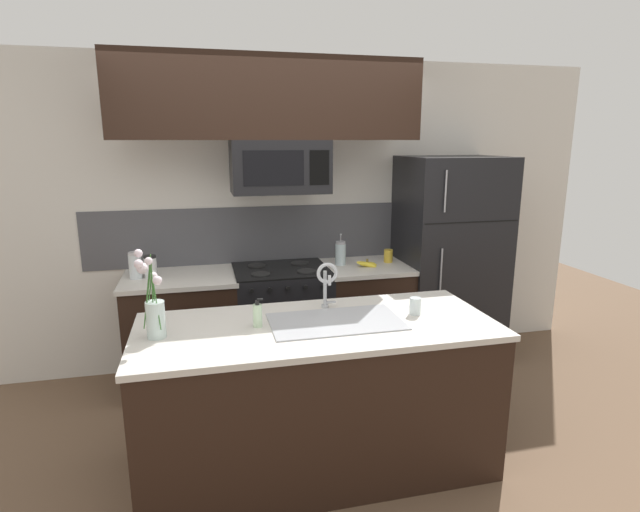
{
  "coord_description": "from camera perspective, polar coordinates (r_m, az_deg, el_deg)",
  "views": [
    {
      "loc": [
        -0.61,
        -2.98,
        1.94
      ],
      "look_at": [
        0.17,
        0.27,
        1.16
      ],
      "focal_mm": 28.0,
      "sensor_mm": 36.0,
      "label": 1
    }
  ],
  "objects": [
    {
      "name": "banana_bunch",
      "position": [
        4.17,
        5.42,
        -0.92
      ],
      "size": [
        0.19,
        0.12,
        0.08
      ],
      "color": "yellow",
      "rests_on": "back_counter_right"
    },
    {
      "name": "rear_partition",
      "position": [
        4.4,
        -1.48,
        4.77
      ],
      "size": [
        5.2,
        0.1,
        2.6
      ],
      "primitive_type": "cube",
      "color": "silver",
      "rests_on": "ground"
    },
    {
      "name": "sink_faucet",
      "position": [
        3.05,
        0.78,
        -2.67
      ],
      "size": [
        0.14,
        0.14,
        0.31
      ],
      "color": "#B7BABF",
      "rests_on": "island_counter"
    },
    {
      "name": "back_counter_left",
      "position": [
        4.16,
        -15.38,
        -8.26
      ],
      "size": [
        0.87,
        0.65,
        0.91
      ],
      "color": "black",
      "rests_on": "ground"
    },
    {
      "name": "refrigerator",
      "position": [
        4.55,
        14.39,
        -0.47
      ],
      "size": [
        0.85,
        0.74,
        1.81
      ],
      "color": "black",
      "rests_on": "ground"
    },
    {
      "name": "island_counter",
      "position": [
        3.08,
        -0.3,
        -15.65
      ],
      "size": [
        2.06,
        0.86,
        0.91
      ],
      "color": "black",
      "rests_on": "ground"
    },
    {
      "name": "drinking_glass",
      "position": [
        3.08,
        10.83,
        -5.64
      ],
      "size": [
        0.07,
        0.07,
        0.1
      ],
      "color": "silver",
      "rests_on": "island_counter"
    },
    {
      "name": "stove_range",
      "position": [
        4.2,
        -4.36,
        -7.53
      ],
      "size": [
        0.76,
        0.64,
        0.93
      ],
      "color": "black",
      "rests_on": "ground"
    },
    {
      "name": "flower_vase",
      "position": [
        2.79,
        -18.46,
        -5.95
      ],
      "size": [
        0.14,
        0.17,
        0.48
      ],
      "color": "silver",
      "rests_on": "island_counter"
    },
    {
      "name": "splash_band",
      "position": [
        4.32,
        -5.21,
        2.54
      ],
      "size": [
        3.12,
        0.01,
        0.48
      ],
      "primitive_type": "cube",
      "color": "#4C4C51",
      "rests_on": "rear_partition"
    },
    {
      "name": "kitchen_sink",
      "position": [
        2.94,
        1.81,
        -8.8
      ],
      "size": [
        0.76,
        0.44,
        0.16
      ],
      "color": "#ADAFB5",
      "rests_on": "island_counter"
    },
    {
      "name": "storage_jar_medium",
      "position": [
        4.02,
        -18.81,
        -1.16
      ],
      "size": [
        0.09,
        0.09,
        0.17
      ],
      "color": "silver",
      "rests_on": "back_counter_left"
    },
    {
      "name": "storage_jar_tall",
      "position": [
        4.03,
        -20.36,
        -1.01
      ],
      "size": [
        0.09,
        0.09,
        0.2
      ],
      "color": "silver",
      "rests_on": "back_counter_left"
    },
    {
      "name": "upper_cabinet_band",
      "position": [
        3.88,
        -5.84,
        17.48
      ],
      "size": [
        2.28,
        0.34,
        0.6
      ],
      "primitive_type": "cube",
      "color": "black"
    },
    {
      "name": "back_counter_right",
      "position": [
        4.36,
        5.13,
        -6.8
      ],
      "size": [
        0.72,
        0.65,
        0.91
      ],
      "color": "black",
      "rests_on": "ground"
    },
    {
      "name": "microwave",
      "position": [
        3.91,
        -4.63,
        10.14
      ],
      "size": [
        0.74,
        0.4,
        0.4
      ],
      "color": "black"
    },
    {
      "name": "french_press",
      "position": [
        4.2,
        2.36,
        0.33
      ],
      "size": [
        0.09,
        0.09,
        0.27
      ],
      "color": "silver",
      "rests_on": "back_counter_right"
    },
    {
      "name": "ground_plane",
      "position": [
        3.61,
        -1.79,
        -19.41
      ],
      "size": [
        10.0,
        10.0,
        0.0
      ],
      "primitive_type": "plane",
      "color": "brown"
    },
    {
      "name": "coffee_tin",
      "position": [
        4.34,
        7.81,
        0.01
      ],
      "size": [
        0.08,
        0.08,
        0.11
      ],
      "primitive_type": "cylinder",
      "color": "gold",
      "rests_on": "back_counter_right"
    },
    {
      "name": "dish_soap_bottle",
      "position": [
        2.85,
        -7.14,
        -6.71
      ],
      "size": [
        0.06,
        0.05,
        0.16
      ],
      "color": "beige",
      "rests_on": "island_counter"
    }
  ]
}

